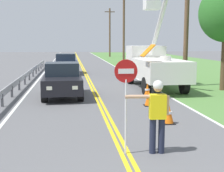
{
  "coord_description": "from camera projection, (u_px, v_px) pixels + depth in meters",
  "views": [
    {
      "loc": [
        -1.31,
        -3.02,
        2.76
      ],
      "look_at": [
        0.14,
        7.71,
        1.2
      ],
      "focal_mm": 50.03,
      "sensor_mm": 36.0,
      "label": 1
    }
  ],
  "objects": [
    {
      "name": "utility_bucket_truck",
      "position": [
        153.0,
        64.0,
        18.68
      ],
      "size": [
        2.67,
        6.81,
        5.43
      ],
      "color": "white",
      "rests_on": "ground"
    },
    {
      "name": "flagger_worker",
      "position": [
        157.0,
        112.0,
        7.61
      ],
      "size": [
        1.08,
        0.27,
        1.83
      ],
      "color": "#1E2338",
      "rests_on": "ground"
    },
    {
      "name": "guardrail_left_shoulder",
      "position": [
        22.0,
        79.0,
        18.8
      ],
      "size": [
        0.1,
        32.0,
        0.71
      ],
      "color": "#9EA0A3",
      "rests_on": "ground"
    },
    {
      "name": "traffic_cone_mid",
      "position": [
        149.0,
        98.0,
        13.4
      ],
      "size": [
        0.4,
        0.4,
        0.7
      ],
      "color": "orange",
      "rests_on": "ground"
    },
    {
      "name": "edge_line_right",
      "position": [
        136.0,
        78.0,
        23.62
      ],
      "size": [
        0.12,
        110.0,
        0.01
      ],
      "primitive_type": "cube",
      "color": "silver",
      "rests_on": "ground"
    },
    {
      "name": "centerline_yellow_left",
      "position": [
        87.0,
        79.0,
        23.13
      ],
      "size": [
        0.11,
        110.0,
        0.01
      ],
      "primitive_type": "cube",
      "color": "yellow",
      "rests_on": "ground"
    },
    {
      "name": "oncoming_sedan_second",
      "position": [
        66.0,
        64.0,
        26.66
      ],
      "size": [
        2.02,
        4.16,
        1.7
      ],
      "color": "navy",
      "rests_on": "ground"
    },
    {
      "name": "utility_pole_near",
      "position": [
        187.0,
        16.0,
        18.68
      ],
      "size": [
        1.8,
        0.28,
        8.18
      ],
      "color": "brown",
      "rests_on": "ground"
    },
    {
      "name": "oncoming_sedan_nearest",
      "position": [
        62.0,
        80.0,
        15.55
      ],
      "size": [
        1.98,
        4.14,
        1.7
      ],
      "color": "black",
      "rests_on": "ground"
    },
    {
      "name": "centerline_yellow_right",
      "position": [
        89.0,
        79.0,
        23.16
      ],
      "size": [
        0.11,
        110.0,
        0.01
      ],
      "primitive_type": "cube",
      "color": "yellow",
      "rests_on": "ground"
    },
    {
      "name": "utility_pole_far",
      "position": [
        110.0,
        32.0,
        55.32
      ],
      "size": [
        1.8,
        0.28,
        8.49
      ],
      "color": "brown",
      "rests_on": "ground"
    },
    {
      "name": "stop_sign_paddle",
      "position": [
        126.0,
        85.0,
        7.48
      ],
      "size": [
        0.56,
        0.04,
        2.33
      ],
      "color": "silver",
      "rests_on": "ground"
    },
    {
      "name": "traffic_cone_lead",
      "position": [
        169.0,
        114.0,
        10.49
      ],
      "size": [
        0.4,
        0.4,
        0.7
      ],
      "color": "orange",
      "rests_on": "ground"
    },
    {
      "name": "edge_line_left",
      "position": [
        39.0,
        79.0,
        22.67
      ],
      "size": [
        0.12,
        110.0,
        0.01
      ],
      "primitive_type": "cube",
      "color": "silver",
      "rests_on": "ground"
    },
    {
      "name": "traffic_cone_tail",
      "position": [
        147.0,
        90.0,
        15.47
      ],
      "size": [
        0.4,
        0.4,
        0.7
      ],
      "color": "orange",
      "rests_on": "ground"
    },
    {
      "name": "utility_pole_mid",
      "position": [
        124.0,
        27.0,
        39.69
      ],
      "size": [
        1.8,
        0.28,
        8.86
      ],
      "color": "brown",
      "rests_on": "ground"
    }
  ]
}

